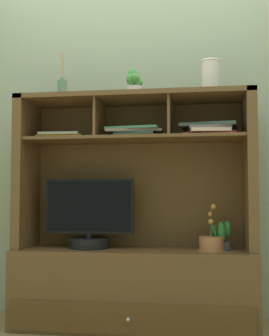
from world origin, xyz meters
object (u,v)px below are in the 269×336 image
Objects in this scene: magazine_stack_left at (135,133)px; magazine_stack_right at (62,137)px; ceramic_vase at (211,77)px; potted_succulent at (134,84)px; potted_fern at (223,237)px; media_console at (135,257)px; potted_orchid at (211,243)px; magazine_stack_centre at (209,130)px; diffuser_bottle at (62,89)px; tv_monitor at (89,220)px.

magazine_stack_right is at bearing 175.71° from magazine_stack_left.
potted_succulent is at bearing -179.16° from ceramic_vase.
potted_fern is 0.86m from magazine_stack_left.
ceramic_vase reaches higher than magazine_stack_right.
magazine_stack_right is at bearing 178.44° from media_console.
potted_orchid is 0.77× the size of magazine_stack_centre.
potted_succulent is at bearing 176.41° from potted_orchid.
ceramic_vase is at bearing -1.79° from magazine_stack_right.
magazine_stack_left is at bearing -4.29° from magazine_stack_right.
potted_orchid is 1.39m from diffuser_bottle.
ceramic_vase is (0.48, 0.01, 0.35)m from magazine_stack_left.
diffuser_bottle is (-0.49, -0.00, 1.10)m from media_console.
ceramic_vase reaches higher than magazine_stack_centre.
magazine_stack_centre is 1.20× the size of magazine_stack_right.
diffuser_bottle reaches higher than magazine_stack_left.
magazine_stack_left is at bearing -2.66° from diffuser_bottle.
ceramic_vase reaches higher than potted_fern.
media_console is at bearing 177.99° from ceramic_vase.
tv_monitor is 0.95m from magazine_stack_centre.
tv_monitor is 1.80× the size of diffuser_bottle.
potted_succulent reaches higher than media_console.
potted_orchid is 1.18m from magazine_stack_right.
magazine_stack_right is 1.04m from ceramic_vase.
magazine_stack_left is (0.00, -0.02, 0.79)m from media_console.
tv_monitor is (-0.29, -0.03, 0.23)m from media_console.
diffuser_bottle reaches higher than magazine_stack_right.
tv_monitor is at bearing -179.06° from ceramic_vase.
potted_succulent is at bearing -4.41° from magazine_stack_right.
potted_succulent is at bearing -90.68° from media_console.
diffuser_bottle is 0.97m from ceramic_vase.
potted_fern is at bearing 0.00° from media_console.
media_console is 4.08× the size of magazine_stack_centre.
diffuser_bottle is (-0.97, 0.05, 1.00)m from potted_orchid.
magazine_stack_left is 0.49m from magazine_stack_right.
media_console is 1.11m from potted_succulent.
magazine_stack_right is 1.67× the size of potted_succulent.
potted_orchid is 0.77× the size of magazine_stack_left.
tv_monitor is at bearing -178.80° from magazine_stack_left.
potted_succulent is (-0.47, 0.02, 0.31)m from magazine_stack_centre.
magazine_stack_right is 1.42× the size of ceramic_vase.
ceramic_vase is (0.02, 0.03, 0.34)m from magazine_stack_centre.
potted_succulent is at bearing 1.10° from tv_monitor.
magazine_stack_centre is at bearing -1.17° from tv_monitor.
tv_monitor is 0.85m from potted_fern.
magazine_stack_right is (-0.97, 0.07, 0.68)m from potted_orchid.
media_console is 0.49m from potted_orchid.
magazine_stack_left is at bearing 177.33° from magazine_stack_centre.
magazine_stack_left is 1.01× the size of magazine_stack_centre.
media_console is 0.79m from magazine_stack_left.
diffuser_bottle reaches higher than magazine_stack_centre.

